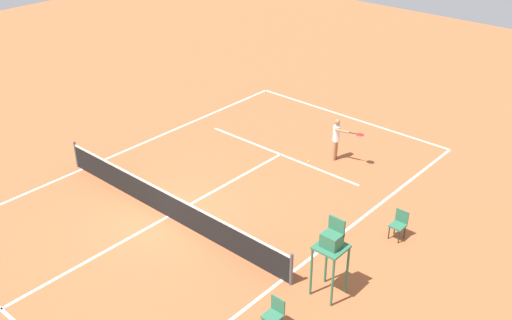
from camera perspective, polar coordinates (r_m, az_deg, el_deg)
The scene contains 8 objects.
ground_plane at distance 20.19m, azimuth -8.41°, elevation -5.37°, with size 60.00×60.00×0.00m, color #AD5933.
court_lines at distance 20.19m, azimuth -8.41°, elevation -5.37°, with size 9.96×21.70×0.01m.
tennis_net at distance 19.92m, azimuth -8.51°, elevation -4.19°, with size 10.56×0.10×1.07m.
player_serving at distance 23.18m, azimuth 7.83°, elevation 2.31°, with size 1.33×0.46×1.73m.
tennis_ball at distance 23.31m, azimuth 5.07°, elevation -0.13°, with size 0.07×0.07×0.07m, color #CCE033.
umpire_chair at distance 16.06m, azimuth 7.25°, elevation -8.19°, with size 0.80×0.80×2.41m.
courtside_chair_near at distance 15.55m, azimuth 1.76°, elevation -14.48°, with size 0.44×0.46×0.95m.
courtside_chair_mid at distance 19.22m, azimuth 13.56°, elevation -5.92°, with size 0.44×0.46×0.95m.
Camera 1 is at (-13.17, 10.53, 11.10)m, focal length 41.72 mm.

